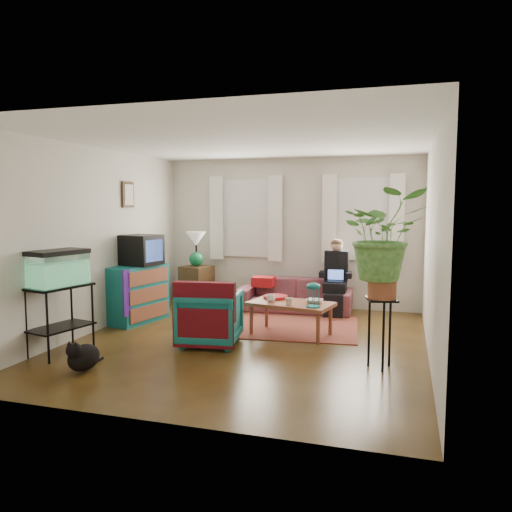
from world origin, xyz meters
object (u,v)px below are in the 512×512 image
(aquarium_stand, at_px, (61,320))
(coffee_table, at_px, (291,319))
(sofa, at_px, (295,290))
(plant_stand, at_px, (381,333))
(dresser, at_px, (137,293))
(armchair, at_px, (210,315))
(side_table, at_px, (197,285))

(aquarium_stand, height_order, coffee_table, aquarium_stand)
(sofa, bearing_deg, plant_stand, -62.23)
(dresser, xyz_separation_m, aquarium_stand, (-0.01, -1.77, -0.02))
(aquarium_stand, bearing_deg, sofa, 67.82)
(armchair, bearing_deg, dresser, -36.44)
(dresser, bearing_deg, sofa, 45.05)
(armchair, relative_size, plant_stand, 0.97)
(sofa, height_order, dresser, dresser)
(side_table, xyz_separation_m, coffee_table, (2.12, -1.65, -0.11))
(sofa, xyz_separation_m, aquarium_stand, (-2.19, -3.17, 0.05))
(side_table, relative_size, aquarium_stand, 0.82)
(aquarium_stand, xyz_separation_m, coffee_table, (2.47, 1.63, -0.19))
(aquarium_stand, height_order, armchair, aquarium_stand)
(dresser, distance_m, aquarium_stand, 1.77)
(aquarium_stand, distance_m, armchair, 1.82)
(aquarium_stand, bearing_deg, side_table, 96.33)
(aquarium_stand, distance_m, coffee_table, 2.96)
(dresser, distance_m, plant_stand, 3.90)
(sofa, relative_size, coffee_table, 1.67)
(dresser, relative_size, armchair, 1.27)
(armchair, distance_m, plant_stand, 2.18)
(armchair, xyz_separation_m, coffee_table, (0.90, 0.71, -0.15))
(dresser, distance_m, coffee_table, 2.47)
(dresser, relative_size, aquarium_stand, 1.16)
(side_table, relative_size, armchair, 0.91)
(sofa, height_order, armchair, armchair)
(side_table, bearing_deg, aquarium_stand, -96.09)
(sofa, height_order, aquarium_stand, aquarium_stand)
(sofa, xyz_separation_m, armchair, (-0.63, -2.25, 0.01))
(sofa, relative_size, aquarium_stand, 2.25)
(armchair, height_order, coffee_table, armchair)
(coffee_table, height_order, plant_stand, plant_stand)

